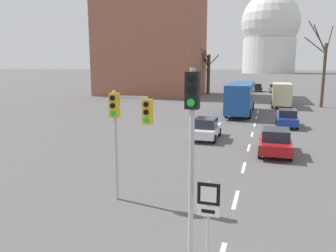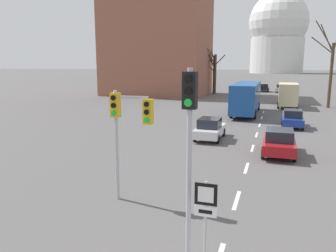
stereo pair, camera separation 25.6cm
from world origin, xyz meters
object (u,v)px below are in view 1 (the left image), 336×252
route_sign_post (208,210)px  sedan_near_right (206,128)px  sedan_far_left (273,88)px  traffic_signal_centre_tall (192,131)px  city_bus (241,96)px  sedan_distant_centre (275,141)px  delivery_truck (281,94)px  sedan_mid_centre (287,118)px  sedan_near_left (243,91)px  sedan_far_right (257,88)px  traffic_signal_near_left (126,119)px

route_sign_post → sedan_near_right: bearing=100.6°
route_sign_post → sedan_far_left: bearing=87.9°
traffic_signal_centre_tall → city_bus: size_ratio=0.50×
traffic_signal_centre_tall → sedan_distant_centre: traffic_signal_centre_tall is taller
traffic_signal_centre_tall → route_sign_post: size_ratio=2.17×
sedan_far_left → delivery_truck: (0.74, -24.61, 0.88)m
sedan_near_right → sedan_mid_centre: 9.26m
traffic_signal_centre_tall → sedan_mid_centre: size_ratio=1.32×
sedan_near_left → delivery_truck: bearing=-67.2°
sedan_far_left → delivery_truck: bearing=-88.3°
sedan_far_right → sedan_distant_centre: bearing=-86.8°
traffic_signal_near_left → sedan_far_left: traffic_signal_near_left is taller
sedan_near_right → sedan_mid_centre: size_ratio=1.01×
sedan_near_right → sedan_mid_centre: sedan_near_right is taller
sedan_mid_centre → sedan_far_right: sedan_far_right is taller
traffic_signal_near_left → traffic_signal_centre_tall: bearing=-44.5°
route_sign_post → sedan_far_right: 63.24m
traffic_signal_centre_tall → route_sign_post: bearing=-21.5°
traffic_signal_near_left → sedan_mid_centre: traffic_signal_near_left is taller
sedan_mid_centre → sedan_distant_centre: 10.08m
city_bus → traffic_signal_centre_tall: bearing=-88.0°
traffic_signal_near_left → route_sign_post: traffic_signal_near_left is taller
sedan_far_right → city_bus: bearing=-91.2°
sedan_near_left → sedan_mid_centre: sedan_near_left is taller
traffic_signal_centre_tall → sedan_near_right: size_ratio=1.31×
sedan_far_left → sedan_distant_centre: size_ratio=0.97×
sedan_far_left → city_bus: 33.12m
traffic_signal_near_left → sedan_near_left: (0.99, 48.45, -2.52)m
sedan_distant_centre → delivery_truck: delivery_truck is taller
traffic_signal_centre_tall → delivery_truck: 37.81m
traffic_signal_centre_tall → traffic_signal_near_left: (-3.38, 3.32, -0.36)m
sedan_near_right → city_bus: 13.90m
traffic_signal_centre_tall → sedan_far_left: (2.83, 62.20, -2.93)m
city_bus → delivery_truck: 9.47m
sedan_mid_centre → sedan_near_left: bearing=101.6°
route_sign_post → sedan_near_right: route_sign_post is taller
sedan_distant_centre → city_bus: 17.19m
route_sign_post → sedan_far_right: size_ratio=0.62×
sedan_near_left → sedan_near_right: 36.22m
sedan_near_right → sedan_distant_centre: 5.74m
traffic_signal_centre_tall → sedan_near_right: (-2.44, 15.55, -2.95)m
sedan_near_right → sedan_far_left: bearing=83.6°
sedan_distant_centre → delivery_truck: 25.09m
sedan_near_left → sedan_far_right: size_ratio=1.07×
route_sign_post → sedan_far_right: (-0.86, 63.23, -0.86)m
sedan_mid_centre → sedan_far_left: sedan_far_left is taller
traffic_signal_near_left → sedan_near_right: bearing=85.6°
traffic_signal_centre_tall → sedan_far_right: bearing=90.3°
sedan_far_left → sedan_far_right: bearing=165.3°
sedan_distant_centre → city_bus: (-3.50, 16.78, 1.23)m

